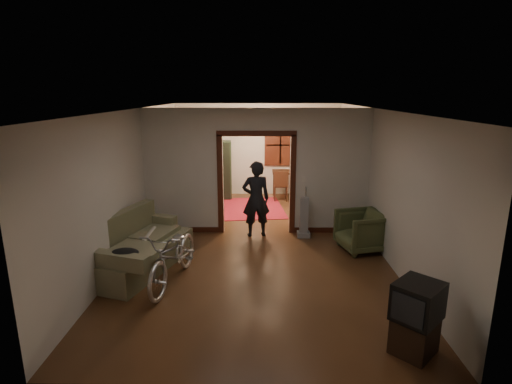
{
  "coord_description": "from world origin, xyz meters",
  "views": [
    {
      "loc": [
        0.08,
        -7.98,
        3.13
      ],
      "look_at": [
        0.0,
        -0.3,
        1.2
      ],
      "focal_mm": 28.0,
      "sensor_mm": 36.0,
      "label": 1
    }
  ],
  "objects_px": {
    "person": "(256,199)",
    "locker": "(217,170)",
    "armchair": "(362,231)",
    "sofa": "(139,242)",
    "bicycle": "(174,255)",
    "desk": "(290,185)"
  },
  "relations": [
    {
      "from": "person",
      "to": "locker",
      "type": "relative_size",
      "value": 0.98
    },
    {
      "from": "bicycle",
      "to": "locker",
      "type": "distance_m",
      "value": 5.55
    },
    {
      "from": "desk",
      "to": "locker",
      "type": "bearing_deg",
      "value": 167.57
    },
    {
      "from": "sofa",
      "to": "armchair",
      "type": "relative_size",
      "value": 2.5
    },
    {
      "from": "sofa",
      "to": "person",
      "type": "distance_m",
      "value": 2.74
    },
    {
      "from": "bicycle",
      "to": "armchair",
      "type": "height_order",
      "value": "bicycle"
    },
    {
      "from": "locker",
      "to": "person",
      "type": "bearing_deg",
      "value": -74.69
    },
    {
      "from": "armchair",
      "to": "person",
      "type": "xyz_separation_m",
      "value": [
        -2.15,
        0.81,
        0.44
      ]
    },
    {
      "from": "sofa",
      "to": "armchair",
      "type": "height_order",
      "value": "sofa"
    },
    {
      "from": "sofa",
      "to": "armchair",
      "type": "xyz_separation_m",
      "value": [
        4.24,
        0.93,
        -0.11
      ]
    },
    {
      "from": "bicycle",
      "to": "locker",
      "type": "relative_size",
      "value": 1.09
    },
    {
      "from": "armchair",
      "to": "person",
      "type": "relative_size",
      "value": 0.52
    },
    {
      "from": "sofa",
      "to": "person",
      "type": "xyz_separation_m",
      "value": [
        2.09,
        1.74,
        0.33
      ]
    },
    {
      "from": "locker",
      "to": "desk",
      "type": "xyz_separation_m",
      "value": [
        2.21,
        0.07,
        -0.46
      ]
    },
    {
      "from": "bicycle",
      "to": "person",
      "type": "relative_size",
      "value": 1.12
    },
    {
      "from": "sofa",
      "to": "desk",
      "type": "distance_m",
      "value": 5.92
    },
    {
      "from": "desk",
      "to": "armchair",
      "type": "bearing_deg",
      "value": -88.88
    },
    {
      "from": "bicycle",
      "to": "locker",
      "type": "height_order",
      "value": "locker"
    },
    {
      "from": "armchair",
      "to": "desk",
      "type": "height_order",
      "value": "desk"
    },
    {
      "from": "person",
      "to": "desk",
      "type": "height_order",
      "value": "person"
    },
    {
      "from": "sofa",
      "to": "locker",
      "type": "xyz_separation_m",
      "value": [
        0.88,
        4.97,
        0.35
      ]
    },
    {
      "from": "locker",
      "to": "armchair",
      "type": "bearing_deg",
      "value": -55.43
    }
  ]
}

